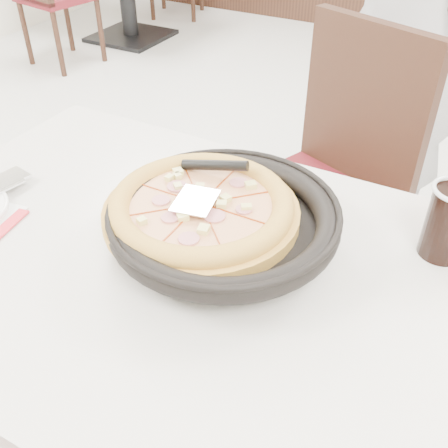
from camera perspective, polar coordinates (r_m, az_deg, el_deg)
The scene contains 9 objects.
floor at distance 1.77m, azimuth -1.98°, elevation -12.80°, with size 7.00×7.00×0.00m, color beige.
main_table at distance 1.21m, azimuth -3.57°, elevation -17.11°, with size 1.20×0.80×0.75m, color silver, non-canonical shape.
chair_far at distance 1.60m, azimuth 9.62°, elevation 3.03°, with size 0.42×0.42×0.95m, color black, non-canonical shape.
trivet at distance 0.93m, azimuth -1.61°, elevation -2.34°, with size 0.12×0.12×0.04m, color black.
pizza_pan at distance 0.93m, azimuth 0.00°, elevation -0.39°, with size 0.36×0.36×0.01m, color black.
pizza at distance 0.94m, azimuth -2.49°, elevation 1.18°, with size 0.35×0.35×0.02m, color gold.
pizza_server at distance 0.91m, azimuth -3.14°, elevation 2.57°, with size 0.07×0.08×0.00m, color silver.
cola_glass at distance 0.98m, azimuth 23.21°, elevation 0.00°, with size 0.08×0.08×0.13m, color black.
diner_person at distance 1.93m, azimuth 18.33°, elevation 18.94°, with size 0.59×0.39×1.62m, color #BCBCC2.
Camera 1 is at (0.59, -0.97, 1.36)m, focal length 42.00 mm.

